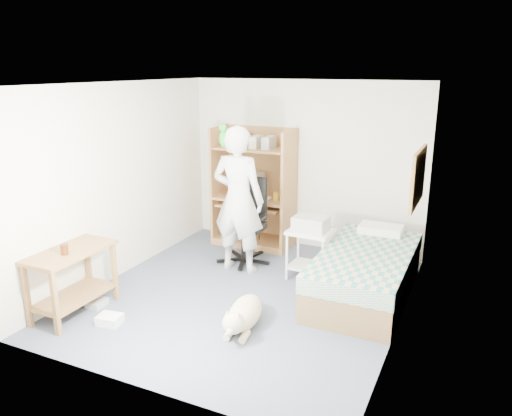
{
  "coord_description": "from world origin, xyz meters",
  "views": [
    {
      "loc": [
        2.45,
        -4.96,
        2.69
      ],
      "look_at": [
        0.03,
        0.23,
        1.05
      ],
      "focal_mm": 35.0,
      "sensor_mm": 36.0,
      "label": 1
    }
  ],
  "objects_px": {
    "office_chair": "(246,233)",
    "dog": "(243,314)",
    "printer_cart": "(310,246)",
    "person": "(238,200)",
    "computer_hutch": "(255,192)",
    "side_desk": "(72,272)",
    "bed": "(366,273)"
  },
  "relations": [
    {
      "from": "office_chair",
      "to": "dog",
      "type": "distance_m",
      "value": 1.92
    },
    {
      "from": "dog",
      "to": "printer_cart",
      "type": "relative_size",
      "value": 1.5
    },
    {
      "from": "person",
      "to": "dog",
      "type": "height_order",
      "value": "person"
    },
    {
      "from": "computer_hutch",
      "to": "dog",
      "type": "relative_size",
      "value": 1.82
    },
    {
      "from": "side_desk",
      "to": "person",
      "type": "bearing_deg",
      "value": 59.85
    },
    {
      "from": "bed",
      "to": "printer_cart",
      "type": "relative_size",
      "value": 3.05
    },
    {
      "from": "bed",
      "to": "dog",
      "type": "distance_m",
      "value": 1.65
    },
    {
      "from": "office_chair",
      "to": "person",
      "type": "bearing_deg",
      "value": -81.21
    },
    {
      "from": "bed",
      "to": "person",
      "type": "height_order",
      "value": "person"
    },
    {
      "from": "computer_hutch",
      "to": "person",
      "type": "relative_size",
      "value": 0.92
    },
    {
      "from": "bed",
      "to": "office_chair",
      "type": "height_order",
      "value": "office_chair"
    },
    {
      "from": "side_desk",
      "to": "office_chair",
      "type": "distance_m",
      "value": 2.45
    },
    {
      "from": "bed",
      "to": "printer_cart",
      "type": "height_order",
      "value": "printer_cart"
    },
    {
      "from": "person",
      "to": "printer_cart",
      "type": "height_order",
      "value": "person"
    },
    {
      "from": "computer_hutch",
      "to": "side_desk",
      "type": "xyz_separation_m",
      "value": [
        -0.85,
        -2.94,
        -0.33
      ]
    },
    {
      "from": "office_chair",
      "to": "printer_cart",
      "type": "relative_size",
      "value": 1.79
    },
    {
      "from": "person",
      "to": "side_desk",
      "type": "bearing_deg",
      "value": 59.54
    },
    {
      "from": "computer_hutch",
      "to": "person",
      "type": "height_order",
      "value": "person"
    },
    {
      "from": "computer_hutch",
      "to": "person",
      "type": "distance_m",
      "value": 1.08
    },
    {
      "from": "bed",
      "to": "printer_cart",
      "type": "distance_m",
      "value": 0.82
    },
    {
      "from": "office_chair",
      "to": "side_desk",
      "type": "bearing_deg",
      "value": -115.73
    },
    {
      "from": "side_desk",
      "to": "computer_hutch",
      "type": "bearing_deg",
      "value": 73.86
    },
    {
      "from": "side_desk",
      "to": "bed",
      "type": "bearing_deg",
      "value": 32.5
    },
    {
      "from": "dog",
      "to": "person",
      "type": "bearing_deg",
      "value": 110.52
    },
    {
      "from": "computer_hutch",
      "to": "dog",
      "type": "xyz_separation_m",
      "value": [
        1.02,
        -2.45,
        -0.66
      ]
    },
    {
      "from": "computer_hutch",
      "to": "printer_cart",
      "type": "height_order",
      "value": "computer_hutch"
    },
    {
      "from": "person",
      "to": "printer_cart",
      "type": "distance_m",
      "value": 1.12
    },
    {
      "from": "person",
      "to": "printer_cart",
      "type": "xyz_separation_m",
      "value": [
        0.97,
        0.13,
        -0.54
      ]
    },
    {
      "from": "printer_cart",
      "to": "bed",
      "type": "bearing_deg",
      "value": -11.99
    },
    {
      "from": "bed",
      "to": "printer_cart",
      "type": "bearing_deg",
      "value": 165.17
    },
    {
      "from": "office_chair",
      "to": "computer_hutch",
      "type": "bearing_deg",
      "value": 105.17
    },
    {
      "from": "person",
      "to": "computer_hutch",
      "type": "bearing_deg",
      "value": -76.73
    }
  ]
}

